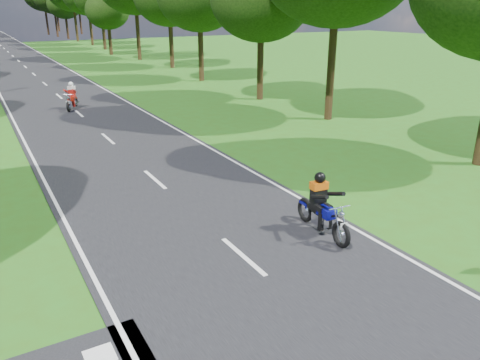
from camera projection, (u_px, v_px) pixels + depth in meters
ground at (293, 300)px, 9.45m from camera, size 160.00×160.00×0.00m
main_road at (18, 61)px, 50.09m from camera, size 7.00×140.00×0.02m
road_markings at (19, 63)px, 48.50m from camera, size 7.40×140.00×0.01m
rider_near_blue at (323, 205)px, 11.91m from camera, size 0.81×1.99×1.62m
rider_far_red at (71, 96)px, 26.51m from camera, size 1.33×1.92×1.53m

